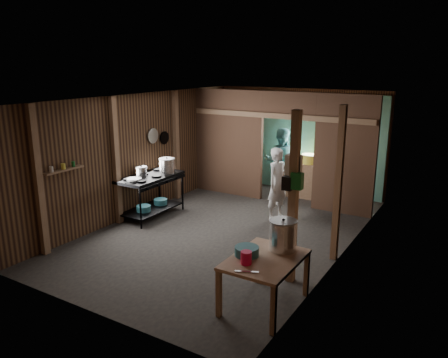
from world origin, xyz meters
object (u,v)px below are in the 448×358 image
Objects in this scene: pink_bucket at (246,258)px; cook at (278,184)px; prep_table at (265,282)px; gas_range at (151,196)px; yellow_tub at (310,159)px; stove_pot_large at (167,166)px; stock_pot at (283,236)px.

pink_bucket is 3.74m from cook.
gas_range is at bearing 151.47° from prep_table.
yellow_tub is (2.41, 3.09, 0.51)m from gas_range.
stove_pot_large is (-3.54, 2.40, 0.70)m from prep_table.
yellow_tub is (-1.39, 4.74, 0.05)m from stock_pot.
prep_table is 4.33m from stove_pot_large.
pink_bucket is (3.57, -2.30, 0.34)m from gas_range.
stove_pot_large reaches higher than stock_pot.
gas_range is at bearing -127.94° from yellow_tub.
gas_range reaches higher than prep_table.
stock_pot is 0.70m from pink_bucket.
cook reaches higher than stock_pot.
cook reaches higher than stove_pot_large.
stove_pot_large is at bearing 65.81° from gas_range.
pink_bucket is 0.11× the size of cook.
stove_pot_large is 0.23× the size of cook.
stock_pot is at bearing -73.67° from yellow_tub.
pink_bucket is at bearing -32.80° from gas_range.
cook is (-0.00, -1.84, -0.20)m from yellow_tub.
yellow_tub is 1.85m from cook.
yellow_tub is (-1.30, 5.11, 0.61)m from prep_table.
pink_bucket is 0.44× the size of yellow_tub.
yellow_tub is (-1.17, 5.39, 0.17)m from pink_bucket.
pink_bucket is (-0.22, -0.65, -0.12)m from stock_pot.
cook is at bearing 27.41° from gas_range.
yellow_tub is at bearing 15.48° from cook.
cook is (2.41, 1.25, 0.32)m from gas_range.
cook is (-1.39, 2.90, -0.15)m from stock_pot.
gas_range is at bearing 156.48° from stock_pot.
stove_pot_large is 1.99× the size of pink_bucket.
pink_bucket is at bearing -115.46° from prep_table.
stove_pot_large is 0.87× the size of yellow_tub.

